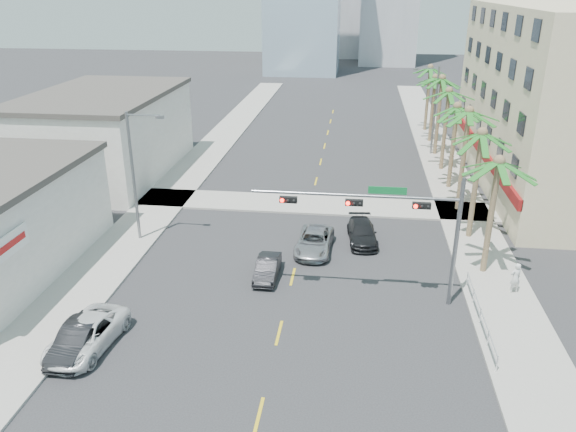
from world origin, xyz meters
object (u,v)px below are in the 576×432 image
object	(u,v)px
car_lane_right	(362,233)
traffic_signal_mast	(397,218)
car_lane_center	(314,241)
car_parked_mid	(78,339)
car_lane_left	(267,268)
car_parked_far	(87,335)
pedestrian	(515,278)

from	to	relation	value
car_lane_right	traffic_signal_mast	bearing A→B (deg)	-84.05
car_lane_right	car_lane_center	bearing A→B (deg)	-155.43
car_parked_mid	car_lane_right	size ratio (longest dim) A/B	0.94
car_parked_mid	car_lane_left	xyz separation A→B (m)	(7.88, 8.53, -0.10)
traffic_signal_mast	car_parked_far	xyz separation A→B (m)	(-14.91, -6.36, -4.34)
traffic_signal_mast	pedestrian	distance (m)	8.25
traffic_signal_mast	car_lane_right	bearing A→B (deg)	101.98
traffic_signal_mast	car_parked_mid	world-z (taller)	traffic_signal_mast
car_parked_far	car_lane_center	bearing A→B (deg)	56.10
car_lane_center	car_lane_right	xyz separation A→B (m)	(3.15, 1.86, -0.02)
car_parked_mid	car_lane_right	bearing A→B (deg)	46.23
car_parked_mid	pedestrian	bearing A→B (deg)	20.02
car_lane_left	car_lane_right	bearing A→B (deg)	45.80
car_lane_left	car_lane_center	distance (m)	4.72
traffic_signal_mast	pedestrian	bearing A→B (deg)	12.67
traffic_signal_mast	pedestrian	world-z (taller)	traffic_signal_mast
car_parked_mid	car_lane_right	world-z (taller)	car_parked_mid
car_lane_left	car_lane_right	size ratio (longest dim) A/B	0.81
car_parked_mid	car_lane_left	bearing A→B (deg)	46.81
traffic_signal_mast	car_parked_far	world-z (taller)	traffic_signal_mast
car_parked_far	pedestrian	size ratio (longest dim) A/B	2.83
car_parked_far	car_lane_center	world-z (taller)	car_parked_far
car_parked_mid	car_lane_center	xyz separation A→B (m)	(10.41, 12.52, -0.03)
car_parked_far	car_lane_left	size ratio (longest dim) A/B	1.40
car_lane_center	pedestrian	bearing A→B (deg)	-16.50
car_lane_right	pedestrian	bearing A→B (deg)	-41.09
pedestrian	car_lane_left	bearing A→B (deg)	-23.42
car_parked_far	car_lane_center	xyz separation A→B (m)	(10.13, 12.16, -0.04)
car_parked_far	car_lane_right	world-z (taller)	car_parked_far
traffic_signal_mast	car_parked_mid	bearing A→B (deg)	-156.15
car_parked_far	car_lane_left	xyz separation A→B (m)	(7.60, 8.17, -0.11)
car_lane_left	car_lane_center	size ratio (longest dim) A/B	0.75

